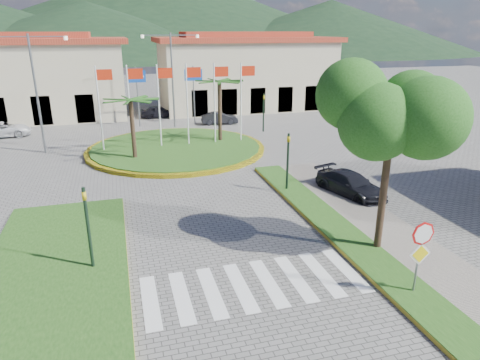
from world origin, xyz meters
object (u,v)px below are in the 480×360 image
object	(u,v)px
car_dark_b	(219,118)
car_side_right	(351,184)
white_van	(2,130)
deciduous_tree	(392,120)
car_dark_a	(159,112)
roundabout_island	(176,148)
stop_sign	(421,247)

from	to	relation	value
car_dark_b	car_side_right	size ratio (longest dim) A/B	0.80
white_van	car_dark_b	bearing A→B (deg)	-95.49
deciduous_tree	car_dark_a	bearing A→B (deg)	100.40
car_side_right	roundabout_island	bearing A→B (deg)	106.75
deciduous_tree	car_dark_b	distance (m)	25.43
white_van	car_dark_b	size ratio (longest dim) A/B	1.30
deciduous_tree	white_van	world-z (taller)	deciduous_tree
stop_sign	car_dark_a	world-z (taller)	stop_sign
white_van	car_side_right	size ratio (longest dim) A/B	1.04
car_dark_a	car_side_right	distance (m)	25.08
stop_sign	car_side_right	xyz separation A→B (m)	(2.60, 8.62, -1.19)
car_side_right	deciduous_tree	bearing A→B (deg)	-126.24
roundabout_island	car_side_right	bearing A→B (deg)	-56.70
deciduous_tree	car_dark_b	bearing A→B (deg)	90.87
roundabout_island	car_dark_b	size ratio (longest dim) A/B	3.81
roundabout_island	car_side_right	world-z (taller)	roundabout_island
deciduous_tree	car_dark_a	xyz separation A→B (m)	(-5.42, 29.55, -4.58)
roundabout_island	white_van	size ratio (longest dim) A/B	2.93
car_dark_b	car_side_right	bearing A→B (deg)	-167.59
car_dark_a	car_dark_b	size ratio (longest dim) A/B	1.05
white_van	car_dark_a	bearing A→B (deg)	-76.22
white_van	car_dark_b	xyz separation A→B (m)	(18.05, 0.00, -0.05)
deciduous_tree	car_side_right	size ratio (longest dim) A/B	1.63
white_van	car_dark_a	world-z (taller)	white_van
white_van	car_dark_a	distance (m)	13.78
roundabout_island	car_side_right	size ratio (longest dim) A/B	3.04
deciduous_tree	car_dark_b	xyz separation A→B (m)	(-0.38, 25.00, -4.63)
car_dark_a	car_dark_b	world-z (taller)	car_dark_a
roundabout_island	stop_sign	distance (m)	20.69
stop_sign	car_dark_a	distance (m)	32.96
roundabout_island	deciduous_tree	xyz separation A→B (m)	(5.50, -17.00, 5.00)
car_dark_b	car_side_right	world-z (taller)	car_side_right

